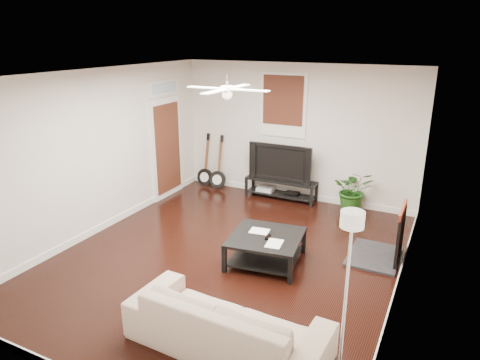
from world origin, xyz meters
name	(u,v)px	position (x,y,z in m)	size (l,w,h in m)	color
room	(228,172)	(0.00, 0.00, 1.40)	(5.01, 6.01, 2.81)	black
brick_accent	(415,176)	(2.49, 1.00, 1.40)	(0.02, 2.20, 2.80)	#AC4C37
fireplace	(387,232)	(2.20, 1.00, 0.46)	(0.80, 1.10, 0.92)	black
window_back	(283,105)	(-0.30, 2.97, 1.95)	(1.00, 0.06, 1.30)	#401C11
door_left	(167,139)	(-2.46, 1.90, 1.25)	(0.08, 1.00, 2.50)	white
tv_stand	(281,189)	(-0.22, 2.78, 0.21)	(1.51, 0.40, 0.42)	black
tv	(282,162)	(-0.22, 2.80, 0.81)	(1.35, 0.18, 0.78)	black
coffee_table	(266,249)	(0.59, 0.11, 0.22)	(1.04, 1.04, 0.44)	black
sofa	(227,322)	(0.97, -1.87, 0.33)	(2.25, 0.88, 0.66)	tan
floor_lamp	(345,300)	(2.20, -1.77, 0.92)	(0.30, 0.30, 1.84)	silver
potted_plant	(354,190)	(1.29, 2.82, 0.42)	(0.75, 0.65, 0.84)	#205418
guitar_left	(205,160)	(-2.07, 2.75, 0.61)	(0.38, 0.27, 1.23)	black
guitar_right	(217,163)	(-1.72, 2.72, 0.61)	(0.38, 0.27, 1.23)	black
ceiling_fan	(227,89)	(0.00, 0.00, 2.60)	(1.24, 1.24, 0.32)	white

